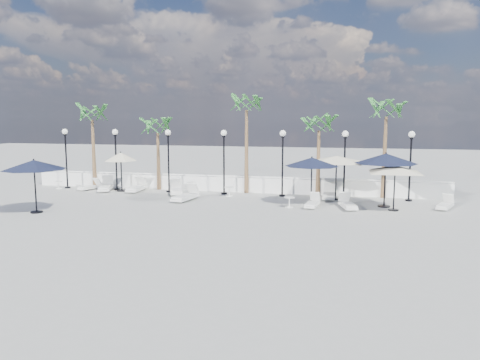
% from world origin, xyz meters
% --- Properties ---
extents(ground, '(100.00, 100.00, 0.00)m').
position_xyz_m(ground, '(0.00, 0.00, 0.00)').
color(ground, '#989893').
rests_on(ground, ground).
extents(balustrade, '(26.00, 0.30, 1.01)m').
position_xyz_m(balustrade, '(0.00, 7.50, 0.47)').
color(balustrade, white).
rests_on(balustrade, ground).
extents(lamppost_0, '(0.36, 0.36, 3.84)m').
position_xyz_m(lamppost_0, '(-10.50, 6.50, 2.49)').
color(lamppost_0, black).
rests_on(lamppost_0, ground).
extents(lamppost_1, '(0.36, 0.36, 3.84)m').
position_xyz_m(lamppost_1, '(-7.00, 6.50, 2.49)').
color(lamppost_1, black).
rests_on(lamppost_1, ground).
extents(lamppost_2, '(0.36, 0.36, 3.84)m').
position_xyz_m(lamppost_2, '(-3.50, 6.50, 2.49)').
color(lamppost_2, black).
rests_on(lamppost_2, ground).
extents(lamppost_3, '(0.36, 0.36, 3.84)m').
position_xyz_m(lamppost_3, '(0.00, 6.50, 2.49)').
color(lamppost_3, black).
rests_on(lamppost_3, ground).
extents(lamppost_4, '(0.36, 0.36, 3.84)m').
position_xyz_m(lamppost_4, '(3.50, 6.50, 2.49)').
color(lamppost_4, black).
rests_on(lamppost_4, ground).
extents(lamppost_5, '(0.36, 0.36, 3.84)m').
position_xyz_m(lamppost_5, '(7.00, 6.50, 2.49)').
color(lamppost_5, black).
rests_on(lamppost_5, ground).
extents(lamppost_6, '(0.36, 0.36, 3.84)m').
position_xyz_m(lamppost_6, '(10.50, 6.50, 2.49)').
color(lamppost_6, black).
rests_on(lamppost_6, ground).
extents(palm_0, '(2.60, 2.60, 5.50)m').
position_xyz_m(palm_0, '(-9.00, 7.30, 4.53)').
color(palm_0, brown).
rests_on(palm_0, ground).
extents(palm_1, '(2.60, 2.60, 4.70)m').
position_xyz_m(palm_1, '(-4.50, 7.30, 3.75)').
color(palm_1, brown).
rests_on(palm_1, ground).
extents(palm_2, '(2.60, 2.60, 6.10)m').
position_xyz_m(palm_2, '(1.20, 7.30, 5.12)').
color(palm_2, brown).
rests_on(palm_2, ground).
extents(palm_3, '(2.60, 2.60, 4.90)m').
position_xyz_m(palm_3, '(5.50, 7.30, 3.95)').
color(palm_3, brown).
rests_on(palm_3, ground).
extents(palm_4, '(2.60, 2.60, 5.70)m').
position_xyz_m(palm_4, '(9.20, 7.30, 4.73)').
color(palm_4, brown).
rests_on(palm_4, ground).
extents(lounger_0, '(0.82, 2.12, 0.78)m').
position_xyz_m(lounger_0, '(-5.53, 6.22, 0.26)').
color(lounger_0, white).
rests_on(lounger_0, ground).
extents(lounger_1, '(1.34, 2.21, 0.79)m').
position_xyz_m(lounger_1, '(-7.53, 6.08, 0.27)').
color(lounger_1, white).
rests_on(lounger_1, ground).
extents(lounger_2, '(1.00, 1.71, 0.61)m').
position_xyz_m(lounger_2, '(-8.73, 6.22, 0.21)').
color(lounger_2, white).
rests_on(lounger_2, ground).
extents(lounger_3, '(1.44, 2.22, 0.80)m').
position_xyz_m(lounger_3, '(-2.81, 5.85, 0.27)').
color(lounger_3, white).
rests_on(lounger_3, ground).
extents(lounger_4, '(0.75, 1.74, 0.63)m').
position_xyz_m(lounger_4, '(5.46, 3.54, 0.21)').
color(lounger_4, white).
rests_on(lounger_4, ground).
extents(lounger_5, '(1.06, 2.22, 0.80)m').
position_xyz_m(lounger_5, '(-1.50, 3.86, 0.27)').
color(lounger_5, white).
rests_on(lounger_5, ground).
extents(lounger_6, '(1.01, 1.90, 0.68)m').
position_xyz_m(lounger_6, '(7.22, 3.54, 0.23)').
color(lounger_6, white).
rests_on(lounger_6, ground).
extents(lounger_7, '(0.72, 2.11, 0.78)m').
position_xyz_m(lounger_7, '(6.21, 6.21, 0.26)').
color(lounger_7, white).
rests_on(lounger_7, ground).
extents(lounger_8, '(1.15, 1.77, 0.63)m').
position_xyz_m(lounger_8, '(12.01, 4.54, 0.21)').
color(lounger_8, white).
rests_on(lounger_8, ground).
extents(side_table_0, '(0.49, 0.49, 0.48)m').
position_xyz_m(side_table_0, '(-10.92, 6.17, 0.29)').
color(side_table_0, white).
rests_on(side_table_0, ground).
extents(side_table_1, '(0.56, 0.56, 0.55)m').
position_xyz_m(side_table_1, '(0.50, 5.82, 0.33)').
color(side_table_1, white).
rests_on(side_table_1, ground).
extents(side_table_2, '(0.56, 0.56, 0.54)m').
position_xyz_m(side_table_2, '(4.31, 3.23, 0.33)').
color(side_table_2, white).
rests_on(side_table_2, ground).
extents(parasol_navy_left, '(2.97, 2.97, 2.62)m').
position_xyz_m(parasol_navy_left, '(-7.47, -0.79, 2.31)').
color(parasol_navy_left, black).
rests_on(parasol_navy_left, ground).
extents(parasol_navy_mid, '(2.84, 2.84, 2.55)m').
position_xyz_m(parasol_navy_mid, '(5.33, 4.40, 2.24)').
color(parasol_navy_mid, black).
rests_on(parasol_navy_mid, ground).
extents(parasol_navy_right, '(3.15, 3.15, 2.83)m').
position_xyz_m(parasol_navy_right, '(9.05, 4.47, 2.48)').
color(parasol_navy_right, black).
rests_on(parasol_navy_right, ground).
extents(parasol_cream_sq_a, '(5.36, 5.36, 2.63)m').
position_xyz_m(parasol_cream_sq_a, '(6.56, 6.13, 2.44)').
color(parasol_cream_sq_a, black).
rests_on(parasol_cream_sq_a, ground).
extents(parasol_cream_sq_b, '(4.81, 4.81, 2.41)m').
position_xyz_m(parasol_cream_sq_b, '(9.43, 3.58, 2.23)').
color(parasol_cream_sq_b, black).
rests_on(parasol_cream_sq_b, ground).
extents(parasol_cream_small, '(2.01, 2.01, 2.47)m').
position_xyz_m(parasol_cream_small, '(-6.52, 6.20, 2.11)').
color(parasol_cream_small, black).
rests_on(parasol_cream_small, ground).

